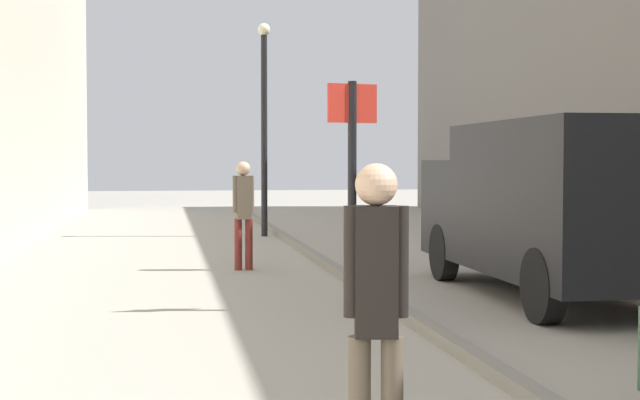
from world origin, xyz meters
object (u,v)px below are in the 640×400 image
Objects in this scene: pedestrian_main_foreground at (243,207)px; street_sign_post at (352,175)px; lamp_post at (264,115)px; pedestrian_mid_block at (376,302)px; delivery_van at (554,203)px.

pedestrian_main_foreground is 0.65× the size of street_sign_post.
pedestrian_main_foreground is 4.27m from street_sign_post.
street_sign_post is at bearing -90.58° from lamp_post.
street_sign_post is (0.89, -4.13, 0.57)m from pedestrian_main_foreground.
pedestrian_mid_block is (-0.13, -9.89, 0.00)m from pedestrian_main_foreground.
street_sign_post is 10.65m from lamp_post.
pedestrian_mid_block is at bearing -93.96° from lamp_post.
pedestrian_mid_block reaches higher than pedestrian_main_foreground.
street_sign_post reaches higher than pedestrian_mid_block.
pedestrian_mid_block is 7.29m from delivery_van.
delivery_van reaches higher than pedestrian_main_foreground.
street_sign_post is at bearing -82.62° from pedestrian_main_foreground.
delivery_van is 10.48m from lamp_post.
pedestrian_mid_block is at bearing 67.65° from street_sign_post.
delivery_van reaches higher than pedestrian_mid_block.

